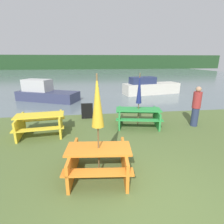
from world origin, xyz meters
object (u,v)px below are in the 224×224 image
umbrella_navy (139,89)px  picnic_table_orange (99,159)px  picnic_table_green (138,115)px  umbrella_gold (97,102)px  picnic_table_yellow (41,122)px  boat (45,93)px  signboard (87,111)px  boat_second (150,87)px  person (196,107)px

umbrella_navy → picnic_table_orange: bearing=-120.2°
picnic_table_green → umbrella_gold: (-1.86, -3.20, 1.40)m
picnic_table_yellow → picnic_table_orange: bearing=-53.3°
picnic_table_green → boat: boat is taller
umbrella_gold → boat: (-3.26, 8.72, -1.34)m
umbrella_navy → signboard: umbrella_navy is taller
picnic_table_green → umbrella_navy: size_ratio=0.93×
picnic_table_yellow → signboard: picnic_table_yellow is taller
picnic_table_yellow → boat_second: bearing=47.3°
umbrella_navy → umbrella_gold: bearing=-120.2°
picnic_table_orange → person: size_ratio=0.98×
picnic_table_green → signboard: signboard is taller
umbrella_navy → boat_second: umbrella_navy is taller
umbrella_gold → boat: 9.41m
signboard → umbrella_gold: bearing=-85.8°
boat → signboard: boat is taller
picnic_table_yellow → boat: size_ratio=0.42×
signboard → picnic_table_orange: bearing=-85.8°
boat → boat_second: size_ratio=0.92×
picnic_table_green → boat_second: boat_second is taller
person → signboard: size_ratio=2.27×
picnic_table_orange → picnic_table_yellow: bearing=126.7°
boat → umbrella_gold: bearing=-46.1°
boat_second → umbrella_gold: bearing=-126.4°
picnic_table_yellow → person: size_ratio=1.11×
boat_second → signboard: 7.72m
picnic_table_orange → picnic_table_green: size_ratio=0.79×
umbrella_navy → person: size_ratio=1.32×
picnic_table_yellow → picnic_table_green: 3.94m
umbrella_navy → picnic_table_yellow: bearing=-173.6°
picnic_table_yellow → person: 6.32m
umbrella_gold → boat_second: umbrella_gold is taller
signboard → picnic_table_yellow: bearing=-136.5°
umbrella_gold → person: size_ratio=1.46×
umbrella_gold → person: bearing=33.7°
picnic_table_orange → boat_second: bearing=64.8°
picnic_table_green → boat: size_ratio=0.47×
umbrella_gold → boat_second: 11.32m
picnic_table_green → person: size_ratio=1.23×
picnic_table_green → picnic_table_orange: bearing=-120.2°
boat_second → picnic_table_yellow: bearing=-143.9°
umbrella_gold → picnic_table_orange: bearing=0.0°
boat_second → signboard: bearing=-142.7°
picnic_table_yellow → signboard: (1.73, 1.64, -0.09)m
picnic_table_yellow → umbrella_gold: (2.05, -2.76, 1.39)m
person → picnic_table_orange: bearing=-146.3°
umbrella_gold → umbrella_navy: bearing=59.8°
picnic_table_orange → umbrella_navy: (1.86, 3.20, 1.15)m
boat → person: person is taller
picnic_table_yellow → umbrella_navy: (3.92, 0.44, 1.13)m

